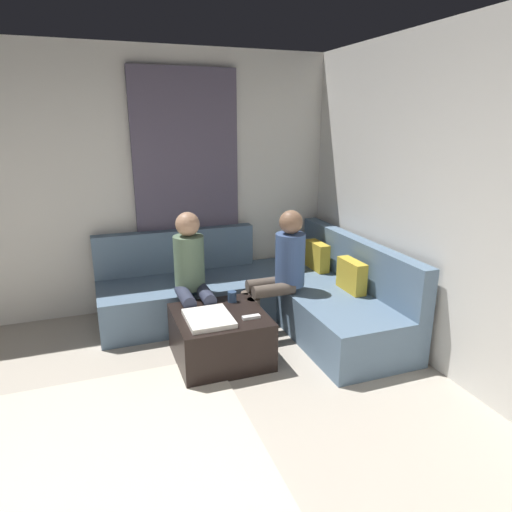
{
  "coord_description": "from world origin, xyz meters",
  "views": [
    {
      "loc": [
        1.93,
        0.32,
        1.99
      ],
      "look_at": [
        -1.63,
        1.63,
        0.85
      ],
      "focal_mm": 31.82,
      "sensor_mm": 36.0,
      "label": 1
    }
  ],
  "objects_px": {
    "person_on_couch_side": "(192,273)",
    "game_remote": "(251,317)",
    "coffee_mug": "(232,297)",
    "person_on_couch_back": "(281,268)",
    "ottoman": "(220,336)",
    "sectional_couch": "(264,295)"
  },
  "relations": [
    {
      "from": "person_on_couch_back",
      "to": "game_remote",
      "type": "bearing_deg",
      "value": 135.9
    },
    {
      "from": "sectional_couch",
      "to": "coffee_mug",
      "type": "distance_m",
      "value": 0.61
    },
    {
      "from": "game_remote",
      "to": "coffee_mug",
      "type": "bearing_deg",
      "value": -174.29
    },
    {
      "from": "game_remote",
      "to": "person_on_couch_side",
      "type": "relative_size",
      "value": 0.12
    },
    {
      "from": "game_remote",
      "to": "person_on_couch_back",
      "type": "distance_m",
      "value": 0.7
    },
    {
      "from": "person_on_couch_back",
      "to": "person_on_couch_side",
      "type": "height_order",
      "value": "same"
    },
    {
      "from": "sectional_couch",
      "to": "game_remote",
      "type": "distance_m",
      "value": 0.89
    },
    {
      "from": "sectional_couch",
      "to": "person_on_couch_back",
      "type": "xyz_separation_m",
      "value": [
        0.29,
        0.06,
        0.38
      ]
    },
    {
      "from": "sectional_couch",
      "to": "person_on_couch_back",
      "type": "distance_m",
      "value": 0.48
    },
    {
      "from": "sectional_couch",
      "to": "coffee_mug",
      "type": "relative_size",
      "value": 26.84
    },
    {
      "from": "coffee_mug",
      "to": "person_on_couch_back",
      "type": "height_order",
      "value": "person_on_couch_back"
    },
    {
      "from": "game_remote",
      "to": "person_on_couch_side",
      "type": "height_order",
      "value": "person_on_couch_side"
    },
    {
      "from": "ottoman",
      "to": "person_on_couch_back",
      "type": "xyz_separation_m",
      "value": [
        -0.3,
        0.68,
        0.45
      ]
    },
    {
      "from": "ottoman",
      "to": "person_on_couch_back",
      "type": "bearing_deg",
      "value": 113.58
    },
    {
      "from": "ottoman",
      "to": "game_remote",
      "type": "distance_m",
      "value": 0.36
    },
    {
      "from": "ottoman",
      "to": "coffee_mug",
      "type": "bearing_deg",
      "value": 140.71
    },
    {
      "from": "coffee_mug",
      "to": "ottoman",
      "type": "bearing_deg",
      "value": -39.29
    },
    {
      "from": "person_on_couch_side",
      "to": "game_remote",
      "type": "bearing_deg",
      "value": 119.22
    },
    {
      "from": "person_on_couch_side",
      "to": "person_on_couch_back",
      "type": "bearing_deg",
      "value": 169.76
    },
    {
      "from": "coffee_mug",
      "to": "game_remote",
      "type": "height_order",
      "value": "coffee_mug"
    },
    {
      "from": "coffee_mug",
      "to": "person_on_couch_back",
      "type": "distance_m",
      "value": 0.54
    },
    {
      "from": "coffee_mug",
      "to": "person_on_couch_back",
      "type": "bearing_deg",
      "value": 98.85
    }
  ]
}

